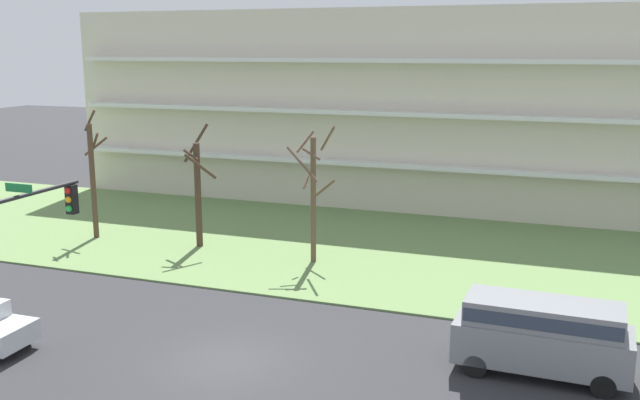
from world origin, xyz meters
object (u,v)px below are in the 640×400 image
Objects in this scene: tree_left at (198,189)px; van_gray_center_left at (542,332)px; tree_far_left at (93,177)px; tree_center at (313,192)px.

tree_left is 1.18× the size of van_gray_center_left.
tree_far_left is 12.24m from tree_center.
tree_center reaches higher than van_gray_center_left.
tree_left is at bearing 3.25° from tree_far_left.
tree_far_left is 1.05× the size of tree_center.
tree_center is at bearing -36.90° from van_gray_center_left.
van_gray_center_left is (10.59, -8.42, -1.99)m from tree_center.
tree_far_left reaches higher than tree_center.
tree_center reaches higher than tree_left.
tree_far_left is at bearing -176.75° from tree_left.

